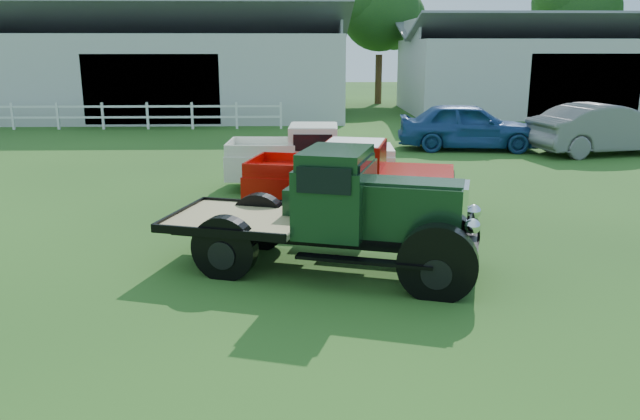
{
  "coord_description": "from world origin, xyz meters",
  "views": [
    {
      "loc": [
        -0.09,
        -8.43,
        3.56
      ],
      "look_at": [
        0.2,
        1.2,
        1.05
      ],
      "focal_mm": 35.0,
      "sensor_mm": 36.0,
      "label": 1
    }
  ],
  "objects_px": {
    "red_pickup": "(350,179)",
    "misc_car_grey": "(606,129)",
    "vintage_flatbed": "(330,210)",
    "misc_car_blue": "(468,126)",
    "white_pickup": "(310,157)"
  },
  "relations": [
    {
      "from": "red_pickup",
      "to": "misc_car_grey",
      "type": "height_order",
      "value": "misc_car_grey"
    },
    {
      "from": "vintage_flatbed",
      "to": "misc_car_grey",
      "type": "bearing_deg",
      "value": 64.82
    },
    {
      "from": "misc_car_blue",
      "to": "misc_car_grey",
      "type": "height_order",
      "value": "misc_car_grey"
    },
    {
      "from": "misc_car_blue",
      "to": "red_pickup",
      "type": "bearing_deg",
      "value": 158.53
    },
    {
      "from": "white_pickup",
      "to": "misc_car_blue",
      "type": "relative_size",
      "value": 0.89
    },
    {
      "from": "red_pickup",
      "to": "misc_car_blue",
      "type": "height_order",
      "value": "misc_car_blue"
    },
    {
      "from": "vintage_flatbed",
      "to": "white_pickup",
      "type": "relative_size",
      "value": 1.15
    },
    {
      "from": "vintage_flatbed",
      "to": "misc_car_blue",
      "type": "height_order",
      "value": "vintage_flatbed"
    },
    {
      "from": "vintage_flatbed",
      "to": "white_pickup",
      "type": "distance_m",
      "value": 6.2
    },
    {
      "from": "misc_car_grey",
      "to": "misc_car_blue",
      "type": "bearing_deg",
      "value": 63.45
    },
    {
      "from": "white_pickup",
      "to": "misc_car_blue",
      "type": "bearing_deg",
      "value": 50.13
    },
    {
      "from": "vintage_flatbed",
      "to": "misc_car_blue",
      "type": "distance_m",
      "value": 13.65
    },
    {
      "from": "white_pickup",
      "to": "misc_car_grey",
      "type": "height_order",
      "value": "misc_car_grey"
    },
    {
      "from": "white_pickup",
      "to": "misc_car_blue",
      "type": "distance_m",
      "value": 8.53
    },
    {
      "from": "red_pickup",
      "to": "misc_car_blue",
      "type": "xyz_separation_m",
      "value": [
        4.97,
        9.12,
        0.02
      ]
    }
  ]
}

